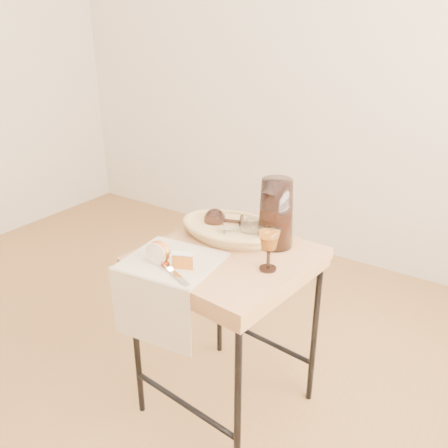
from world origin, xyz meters
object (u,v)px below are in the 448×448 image
Objects in this scene: tea_towel at (172,261)px; wine_goblet at (269,250)px; goblet_lying_a at (226,220)px; pitcher at (276,213)px; bread_basket at (231,230)px; table_knife at (170,269)px; apple_half at (159,251)px; goblet_lying_b at (239,229)px; side_table at (227,334)px.

wine_goblet reaches higher than tea_towel.
goblet_lying_a is 0.47× the size of pitcher.
goblet_lying_a reaches higher than bread_basket.
goblet_lying_a reaches higher than table_knife.
apple_half reaches higher than table_knife.
apple_half is at bearing -157.25° from goblet_lying_b.
goblet_lying_b is at bearing 57.18° from apple_half.
pitcher is at bearing 87.20° from table_knife.
tea_towel is at bearing 39.04° from apple_half.
pitcher is (0.20, 0.02, 0.07)m from goblet_lying_a.
apple_half reaches higher than bread_basket.
goblet_lying_a is (-0.10, 0.14, 0.40)m from side_table.
wine_goblet is (0.27, -0.16, 0.02)m from goblet_lying_a.
wine_goblet is at bearing -33.71° from bread_basket.
wine_goblet is 1.74× the size of apple_half.
side_table is 2.39× the size of pitcher.
goblet_lying_b is (-0.01, 0.10, 0.40)m from side_table.
table_knife is (0.04, -0.06, 0.01)m from tea_towel.
goblet_lying_b is (0.08, -0.04, 0.00)m from goblet_lying_a.
tea_towel is 2.10× the size of wine_goblet.
wine_goblet is at bearing 19.34° from apple_half.
side_table is 3.20× the size of table_knife.
table_knife is at bearing -95.29° from bread_basket.
pitcher reaches higher than bread_basket.
apple_half is (-0.13, -0.29, -0.01)m from goblet_lying_b.
wine_goblet is at bearing 130.84° from goblet_lying_a.
bread_basket is at bearing 71.95° from tea_towel.
tea_towel is 0.40m from pitcher.
goblet_lying_b is at bearing -24.99° from bread_basket.
wine_goblet is at bearing 17.70° from tea_towel.
goblet_lying_a is at bearing 150.25° from bread_basket.
apple_half is (-0.32, -0.17, -0.03)m from wine_goblet.
goblet_lying_a is 0.99× the size of goblet_lying_b.
wine_goblet is 0.37m from apple_half.
bread_basket is at bearing 116.05° from goblet_lying_b.
goblet_lying_a is at bearing 78.47° from tea_towel.
tea_towel is 0.33m from wine_goblet.
goblet_lying_b reaches higher than tea_towel.
wine_goblet reaches higher than goblet_lying_a.
goblet_lying_a is 0.36m from table_knife.
wine_goblet is (0.30, 0.14, 0.07)m from tea_towel.
wine_goblet is (0.19, -0.12, 0.02)m from goblet_lying_b.
side_table is 0.46m from wine_goblet.
pitcher is 1.99× the size of wine_goblet.
goblet_lying_a reaches higher than side_table.
pitcher is at bearing 47.19° from tea_towel.
pitcher is at bearing 45.69° from apple_half.
pitcher reaches higher than table_knife.
tea_towel is 1.06× the size of pitcher.
pitcher is at bearing 7.79° from bread_basket.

